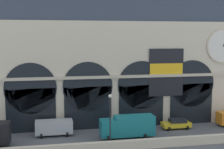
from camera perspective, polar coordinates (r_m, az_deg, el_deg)
name	(u,v)px	position (r m, az deg, el deg)	size (l,w,h in m)	color
ground_plane	(122,137)	(45.80, 1.83, -11.04)	(200.00, 200.00, 0.00)	#54565B
quay_parapet_wall	(131,145)	(41.20, 3.39, -12.27)	(90.00, 0.70, 1.15)	beige
station_building	(112,60)	(50.87, 0.07, 2.51)	(43.32, 4.96, 21.19)	beige
van_midwest	(54,127)	(46.91, -10.21, -9.13)	(5.20, 2.48, 2.20)	#ADB2B7
box_truck_center	(128,126)	(45.06, 2.83, -9.09)	(7.50, 2.91, 3.12)	#19727A
car_mideast	(177,124)	(50.60, 11.33, -8.49)	(4.40, 2.22, 1.55)	gold
street_lamp_quayside	(110,114)	(40.33, -0.33, -7.00)	(0.44, 0.44, 6.90)	black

